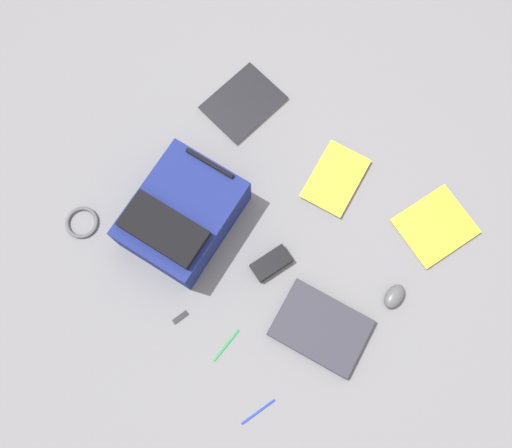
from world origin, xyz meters
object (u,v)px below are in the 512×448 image
(cable_coil, at_px, (82,223))
(pen_blue, at_px, (258,412))
(book_red, at_px, (435,226))
(book_blue, at_px, (243,103))
(backpack, at_px, (182,215))
(pen_black, at_px, (226,345))
(computer_mouse, at_px, (394,296))
(usb_stick, at_px, (180,317))
(book_manual, at_px, (335,179))
(laptop, at_px, (321,328))
(power_brick, at_px, (271,263))

(cable_coil, bearing_deg, pen_blue, -0.55)
(book_red, height_order, book_blue, same)
(backpack, height_order, pen_black, backpack)
(book_red, distance_m, computer_mouse, 0.31)
(usb_stick, bearing_deg, book_manual, 87.35)
(cable_coil, bearing_deg, usb_stick, 2.34)
(backpack, height_order, cable_coil, backpack)
(backpack, xyz_separation_m, laptop, (0.61, 0.07, -0.07))
(book_red, distance_m, book_blue, 0.86)
(backpack, relative_size, book_blue, 1.66)
(laptop, bearing_deg, power_brick, 172.15)
(cable_coil, bearing_deg, pen_black, 5.60)
(book_manual, relative_size, pen_black, 2.17)
(backpack, bearing_deg, usb_stick, -45.59)
(computer_mouse, xyz_separation_m, cable_coil, (-0.98, -0.60, -0.01))
(book_blue, bearing_deg, book_manual, 3.01)
(usb_stick, bearing_deg, computer_mouse, 50.47)
(cable_coil, bearing_deg, book_red, 44.41)
(cable_coil, distance_m, pen_black, 0.69)
(laptop, height_order, pen_blue, laptop)
(backpack, relative_size, pen_blue, 3.46)
(backpack, bearing_deg, cable_coil, -134.33)
(book_manual, xyz_separation_m, pen_black, (0.15, -0.71, -0.01))
(book_red, relative_size, usb_stick, 4.95)
(computer_mouse, bearing_deg, power_brick, -158.41)
(pen_black, relative_size, pen_blue, 1.00)
(cable_coil, distance_m, power_brick, 0.71)
(book_manual, relative_size, pen_blue, 2.17)
(computer_mouse, height_order, usb_stick, computer_mouse)
(computer_mouse, height_order, pen_blue, computer_mouse)
(pen_blue, bearing_deg, laptop, 96.81)
(book_manual, xyz_separation_m, pen_blue, (0.38, -0.78, -0.01))
(book_blue, height_order, pen_black, book_blue)
(power_brick, relative_size, pen_black, 1.04)
(backpack, bearing_deg, laptop, 6.76)
(usb_stick, bearing_deg, pen_blue, -4.05)
(book_red, bearing_deg, power_brick, -121.91)
(book_manual, bearing_deg, backpack, -118.58)
(pen_black, height_order, usb_stick, same)
(book_red, relative_size, pen_black, 2.16)
(pen_blue, bearing_deg, pen_black, 161.86)
(book_red, bearing_deg, cable_coil, -135.59)
(computer_mouse, xyz_separation_m, pen_blue, (-0.06, -0.61, -0.02))
(computer_mouse, bearing_deg, usb_stick, -137.64)
(power_brick, height_order, pen_blue, power_brick)
(cable_coil, bearing_deg, laptop, 21.24)
(book_red, relative_size, book_blue, 1.03)
(power_brick, xyz_separation_m, usb_stick, (-0.09, -0.36, -0.01))
(book_red, distance_m, usb_stick, 0.97)
(book_blue, distance_m, pen_black, 0.92)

